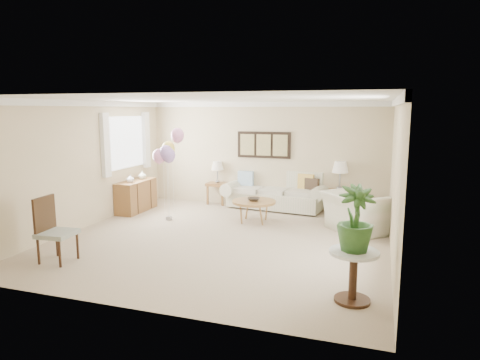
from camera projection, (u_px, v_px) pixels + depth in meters
The scene contains 18 objects.
ground_plane at pixel (222, 239), 8.04m from camera, with size 6.00×6.00×0.00m, color tan.
room_shell at pixel (217, 153), 7.89m from camera, with size 6.04×6.04×2.60m.
wall_art_triptych at pixel (264, 145), 10.56m from camera, with size 1.35×0.06×0.65m.
sofa at pixel (276, 194), 10.55m from camera, with size 2.61×1.19×0.93m.
end_table_left at pixel (218, 186), 11.02m from camera, with size 0.51×0.46×0.56m.
end_table_right at pixel (339, 193), 10.10m from camera, with size 0.50×0.46×0.55m.
lamp_left at pixel (217, 166), 10.94m from camera, with size 0.31×0.31×0.55m.
lamp_right at pixel (340, 168), 10.01m from camera, with size 0.38×0.38×0.67m.
coffee_table at pixel (254, 202), 9.21m from camera, with size 0.94×0.94×0.48m.
decor_bowl at pixel (254, 199), 9.17m from camera, with size 0.27×0.27×0.07m, color #2E261D.
armchair at pixel (358, 212), 8.51m from camera, with size 1.20×1.05×0.78m, color beige.
side_table at pixel (354, 263), 5.36m from camera, with size 0.62×0.62×0.67m.
potted_plant at pixel (356, 219), 5.27m from camera, with size 0.46×0.46×0.83m, color #27501F.
accent_chair at pixel (53, 228), 6.82m from camera, with size 0.55×0.55×1.05m.
credenza at pixel (136, 196), 10.24m from camera, with size 0.46×1.20×0.74m.
vase_white at pixel (130, 179), 9.92m from camera, with size 0.17×0.17×0.18m, color silver.
vase_sage at pixel (142, 175), 10.42m from camera, with size 0.19×0.19×0.20m, color beige.
balloon_cluster at pixel (168, 150), 9.17m from camera, with size 0.62×0.50×2.03m.
Camera 1 is at (2.76, -7.25, 2.42)m, focal length 32.00 mm.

